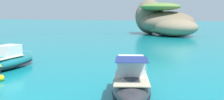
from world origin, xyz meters
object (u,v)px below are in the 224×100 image
(islet_large, at_px, (165,22))
(motorboat_teal, at_px, (7,61))
(channel_buoy, at_px, (1,77))
(motorboat_charcoal, at_px, (131,82))

(islet_large, bearing_deg, motorboat_teal, -96.42)
(islet_large, bearing_deg, channel_buoy, -92.60)
(islet_large, distance_m, motorboat_charcoal, 58.55)
(motorboat_teal, relative_size, channel_buoy, 5.74)
(islet_large, height_order, motorboat_charcoal, islet_large)
(islet_large, relative_size, motorboat_teal, 2.62)
(motorboat_teal, xyz_separation_m, motorboat_charcoal, (15.11, -4.41, 0.08))
(motorboat_charcoal, bearing_deg, channel_buoy, -179.33)
(motorboat_teal, relative_size, motorboat_charcoal, 0.89)
(islet_large, distance_m, channel_buoy, 58.06)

